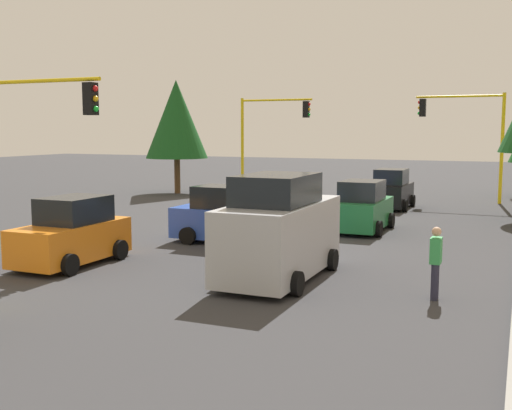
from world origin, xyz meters
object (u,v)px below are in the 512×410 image
object	(u,v)px
traffic_signal_far_right	(269,126)
pedestrian_crossing	(436,261)
tree_opposite_side	(176,119)
car_black	(392,190)
traffic_signal_far_left	(467,126)
car_blue	(232,217)
traffic_signal_near_right	(31,129)
car_green	(363,208)
delivery_van_silver	(279,231)
car_orange	(72,234)

from	to	relation	value
traffic_signal_far_right	pedestrian_crossing	world-z (taller)	traffic_signal_far_right
traffic_signal_far_right	tree_opposite_side	distance (m)	5.66
car_black	pedestrian_crossing	world-z (taller)	car_black
traffic_signal_far_left	pedestrian_crossing	distance (m)	20.99
car_blue	pedestrian_crossing	xyz separation A→B (m)	(4.72, 7.45, 0.01)
traffic_signal_near_right	car_green	world-z (taller)	traffic_signal_near_right
traffic_signal_far_right	delivery_van_silver	xyz separation A→B (m)	(20.27, 8.50, -2.83)
car_black	delivery_van_silver	bearing A→B (deg)	0.66
tree_opposite_side	car_black	bearing A→B (deg)	80.66
traffic_signal_far_left	car_green	size ratio (longest dim) A/B	1.56
traffic_signal_far_right	car_green	bearing A→B (deg)	36.43
traffic_signal_near_right	car_orange	world-z (taller)	traffic_signal_near_right
delivery_van_silver	car_black	distance (m)	16.04
traffic_signal_near_right	tree_opposite_side	distance (m)	18.78
delivery_van_silver	car_green	size ratio (longest dim) A/B	1.29
traffic_signal_far_right	car_black	bearing A→B (deg)	63.01
car_blue	car_orange	distance (m)	5.71
delivery_van_silver	car_orange	bearing A→B (deg)	-83.39
tree_opposite_side	car_blue	distance (m)	17.80
car_black	pedestrian_crossing	xyz separation A→B (m)	(16.48, 4.22, 0.02)
traffic_signal_near_right	traffic_signal_far_right	distance (m)	20.00
car_green	pedestrian_crossing	distance (m)	9.79
delivery_van_silver	car_orange	size ratio (longest dim) A/B	1.30
car_blue	car_green	size ratio (longest dim) A/B	1.12
car_black	tree_opposite_side	bearing A→B (deg)	-99.34
traffic_signal_near_right	car_orange	xyz separation A→B (m)	(0.99, 2.27, -3.04)
car_blue	car_green	world-z (taller)	same
delivery_van_silver	pedestrian_crossing	distance (m)	4.08
traffic_signal_far_left	car_blue	bearing A→B (deg)	-21.64
car_green	car_black	distance (m)	7.51
car_green	car_black	size ratio (longest dim) A/B	1.03
tree_opposite_side	car_black	distance (m)	14.25
car_orange	car_black	bearing A→B (deg)	160.29
traffic_signal_far_right	car_green	distance (m)	14.93
car_blue	car_black	xyz separation A→B (m)	(-11.76, 3.22, -0.00)
traffic_signal_near_right	traffic_signal_far_right	world-z (taller)	traffic_signal_far_right
traffic_signal_far_right	traffic_signal_far_left	world-z (taller)	traffic_signal_far_left
traffic_signal_far_left	pedestrian_crossing	xyz separation A→B (m)	(20.72, 1.10, -3.20)
car_green	pedestrian_crossing	xyz separation A→B (m)	(8.98, 3.88, 0.01)
traffic_signal_near_right	traffic_signal_far_right	bearing A→B (deg)	-179.88
car_green	delivery_van_silver	bearing A→B (deg)	-1.07
pedestrian_crossing	car_black	bearing A→B (deg)	-165.62
car_blue	car_black	world-z (taller)	same
delivery_van_silver	car_blue	xyz separation A→B (m)	(-4.27, -3.41, -0.38)
car_blue	pedestrian_crossing	world-z (taller)	car_blue
delivery_van_silver	pedestrian_crossing	xyz separation A→B (m)	(0.45, 4.04, -0.37)
tree_opposite_side	car_blue	world-z (taller)	tree_opposite_side
traffic_signal_far_right	car_orange	distance (m)	21.36
car_blue	pedestrian_crossing	bearing A→B (deg)	57.65
traffic_signal_far_left	delivery_van_silver	world-z (taller)	traffic_signal_far_left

